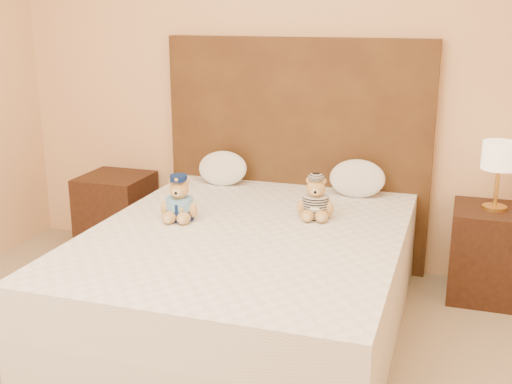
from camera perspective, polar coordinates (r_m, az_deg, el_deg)
bed at (r=3.47m, az=-0.82°, el=-7.72°), size 1.60×2.00×0.55m
headboard at (r=4.25m, az=3.56°, el=3.44°), size 1.75×0.08×1.50m
nightstand_left at (r=4.66m, az=-12.28°, el=-1.85°), size 0.45×0.45×0.55m
nightstand_right at (r=4.06m, az=20.05°, el=-5.14°), size 0.45×0.45×0.55m
lamp at (r=3.90m, az=20.84°, el=2.76°), size 0.20×0.20×0.40m
teddy_police at (r=3.53m, az=-6.83°, el=-0.52°), size 0.25×0.24×0.25m
teddy_prisoner at (r=3.55m, az=5.33°, el=-0.49°), size 0.24×0.24×0.24m
pillow_left at (r=4.24m, az=-2.99°, el=2.27°), size 0.33×0.22×0.24m
pillow_right at (r=4.01m, az=8.99°, el=1.36°), size 0.35×0.22×0.24m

